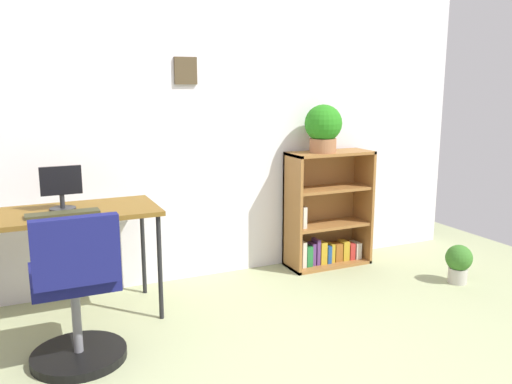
{
  "coord_description": "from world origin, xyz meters",
  "views": [
    {
      "loc": [
        -1.11,
        -1.74,
        1.5
      ],
      "look_at": [
        0.3,
        1.33,
        0.82
      ],
      "focal_mm": 36.98,
      "sensor_mm": 36.0,
      "label": 1
    }
  ],
  "objects_px": {
    "keyboard": "(63,214)",
    "potted_plant_on_shelf": "(323,127)",
    "office_chair": "(76,299)",
    "potted_plant_floor": "(459,262)",
    "monitor": "(61,188)",
    "bookshelf_low": "(325,215)",
    "desk": "(64,220)"
  },
  "relations": [
    {
      "from": "potted_plant_on_shelf",
      "to": "potted_plant_floor",
      "type": "height_order",
      "value": "potted_plant_on_shelf"
    },
    {
      "from": "monitor",
      "to": "office_chair",
      "type": "distance_m",
      "value": 0.83
    },
    {
      "from": "potted_plant_floor",
      "to": "monitor",
      "type": "bearing_deg",
      "value": 167.76
    },
    {
      "from": "bookshelf_low",
      "to": "potted_plant_on_shelf",
      "type": "distance_m",
      "value": 0.76
    },
    {
      "from": "desk",
      "to": "keyboard",
      "type": "xyz_separation_m",
      "value": [
        -0.01,
        -0.11,
        0.07
      ]
    },
    {
      "from": "monitor",
      "to": "potted_plant_floor",
      "type": "xyz_separation_m",
      "value": [
        2.8,
        -0.61,
        -0.7
      ]
    },
    {
      "from": "monitor",
      "to": "potted_plant_floor",
      "type": "distance_m",
      "value": 2.95
    },
    {
      "from": "office_chair",
      "to": "potted_plant_on_shelf",
      "type": "xyz_separation_m",
      "value": [
        2.04,
        0.84,
        0.8
      ]
    },
    {
      "from": "desk",
      "to": "monitor",
      "type": "bearing_deg",
      "value": 86.32
    },
    {
      "from": "desk",
      "to": "potted_plant_on_shelf",
      "type": "xyz_separation_m",
      "value": [
        2.03,
        0.2,
        0.51
      ]
    },
    {
      "from": "monitor",
      "to": "desk",
      "type": "bearing_deg",
      "value": -93.68
    },
    {
      "from": "monitor",
      "to": "office_chair",
      "type": "height_order",
      "value": "monitor"
    },
    {
      "from": "potted_plant_on_shelf",
      "to": "potted_plant_floor",
      "type": "relative_size",
      "value": 1.28
    },
    {
      "from": "desk",
      "to": "potted_plant_floor",
      "type": "bearing_deg",
      "value": -11.56
    },
    {
      "from": "office_chair",
      "to": "potted_plant_on_shelf",
      "type": "relative_size",
      "value": 2.27
    },
    {
      "from": "keyboard",
      "to": "potted_plant_on_shelf",
      "type": "relative_size",
      "value": 1.12
    },
    {
      "from": "monitor",
      "to": "keyboard",
      "type": "distance_m",
      "value": 0.2
    },
    {
      "from": "desk",
      "to": "office_chair",
      "type": "height_order",
      "value": "office_chair"
    },
    {
      "from": "potted_plant_on_shelf",
      "to": "keyboard",
      "type": "bearing_deg",
      "value": -171.28
    },
    {
      "from": "office_chair",
      "to": "bookshelf_low",
      "type": "relative_size",
      "value": 0.9
    },
    {
      "from": "monitor",
      "to": "bookshelf_low",
      "type": "xyz_separation_m",
      "value": [
        2.1,
        0.22,
        -0.45
      ]
    },
    {
      "from": "office_chair",
      "to": "potted_plant_floor",
      "type": "bearing_deg",
      "value": 1.32
    },
    {
      "from": "keyboard",
      "to": "potted_plant_floor",
      "type": "xyz_separation_m",
      "value": [
        2.81,
        -0.46,
        -0.57
      ]
    },
    {
      "from": "desk",
      "to": "office_chair",
      "type": "xyz_separation_m",
      "value": [
        -0.01,
        -0.64,
        -0.29
      ]
    },
    {
      "from": "office_chair",
      "to": "potted_plant_on_shelf",
      "type": "height_order",
      "value": "potted_plant_on_shelf"
    },
    {
      "from": "keyboard",
      "to": "potted_plant_floor",
      "type": "relative_size",
      "value": 1.42
    },
    {
      "from": "bookshelf_low",
      "to": "potted_plant_floor",
      "type": "height_order",
      "value": "bookshelf_low"
    },
    {
      "from": "office_chair",
      "to": "potted_plant_floor",
      "type": "distance_m",
      "value": 2.82
    },
    {
      "from": "office_chair",
      "to": "potted_plant_on_shelf",
      "type": "distance_m",
      "value": 2.35
    },
    {
      "from": "bookshelf_low",
      "to": "monitor",
      "type": "bearing_deg",
      "value": -173.95
    },
    {
      "from": "keyboard",
      "to": "bookshelf_low",
      "type": "bearing_deg",
      "value": 9.88
    },
    {
      "from": "desk",
      "to": "keyboard",
      "type": "relative_size",
      "value": 2.71
    }
  ]
}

